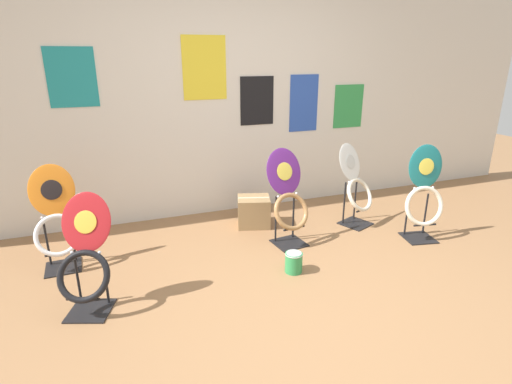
{
  "coord_description": "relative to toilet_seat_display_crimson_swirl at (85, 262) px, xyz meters",
  "views": [
    {
      "loc": [
        -1.25,
        -2.05,
        1.7
      ],
      "look_at": [
        -0.09,
        1.06,
        0.55
      ],
      "focal_mm": 28.0,
      "sensor_mm": 36.0,
      "label": 1
    }
  ],
  "objects": [
    {
      "name": "paint_can",
      "position": [
        1.55,
        -0.04,
        -0.28
      ],
      "size": [
        0.15,
        0.15,
        0.17
      ],
      "color": "#2D8E4C",
      "rests_on": "ground_plane"
    },
    {
      "name": "storage_box",
      "position": [
        1.57,
        0.97,
        -0.22
      ],
      "size": [
        0.4,
        0.37,
        0.3
      ],
      "color": "#93754C",
      "rests_on": "ground_plane"
    },
    {
      "name": "toilet_seat_display_crimson_swirl",
      "position": [
        0.0,
        0.0,
        0.0
      ],
      "size": [
        0.45,
        0.46,
        0.81
      ],
      "color": "black",
      "rests_on": "ground_plane"
    },
    {
      "name": "toilet_seat_display_white_plain",
      "position": [
        2.58,
        0.65,
        0.02
      ],
      "size": [
        0.44,
        0.44,
        0.84
      ],
      "color": "black",
      "rests_on": "ground_plane"
    },
    {
      "name": "toilet_seat_display_purple_note",
      "position": [
        1.73,
        0.48,
        0.06
      ],
      "size": [
        0.4,
        0.38,
        0.89
      ],
      "color": "black",
      "rests_on": "ground_plane"
    },
    {
      "name": "wall_back",
      "position": [
        1.49,
        1.52,
        0.93
      ],
      "size": [
        8.0,
        0.07,
        2.6
      ],
      "color": "silver",
      "rests_on": "ground_plane"
    },
    {
      "name": "toilet_seat_display_orange_sun",
      "position": [
        -0.24,
        0.73,
        0.03
      ],
      "size": [
        0.37,
        0.37,
        0.85
      ],
      "color": "black",
      "rests_on": "ground_plane"
    },
    {
      "name": "ground_plane",
      "position": [
        1.49,
        -0.59,
        -0.37
      ],
      "size": [
        14.0,
        14.0,
        0.0
      ],
      "primitive_type": "plane",
      "color": "#8E6642"
    },
    {
      "name": "toilet_seat_display_teal_sax",
      "position": [
        2.97,
        0.11,
        0.08
      ],
      "size": [
        0.41,
        0.33,
        0.92
      ],
      "color": "black",
      "rests_on": "ground_plane"
    }
  ]
}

